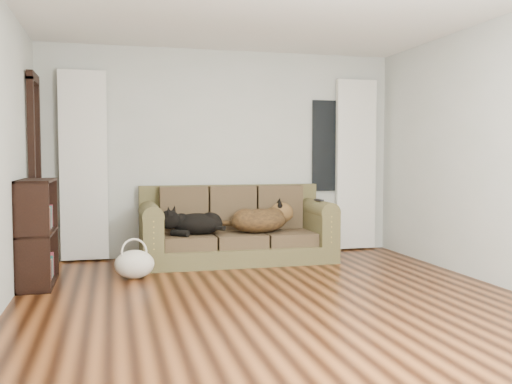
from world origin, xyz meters
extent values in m
plane|color=black|center=(0.00, 0.00, 0.00)|extent=(5.00, 5.00, 0.00)
cube|color=#B8BBB6|center=(0.00, 2.50, 1.30)|extent=(4.50, 0.04, 2.60)
cube|color=#B8BBB6|center=(2.25, 0.00, 1.30)|extent=(0.04, 5.00, 2.60)
cube|color=white|center=(-1.70, 2.42, 1.15)|extent=(0.55, 0.08, 2.25)
cube|color=white|center=(1.80, 2.42, 1.15)|extent=(0.55, 0.08, 2.25)
cube|color=black|center=(1.45, 2.47, 1.40)|extent=(0.50, 0.03, 1.20)
cube|color=black|center=(-2.20, 2.05, 1.05)|extent=(0.07, 0.60, 2.10)
cube|color=#403E25|center=(0.07, 1.97, 0.45)|extent=(2.27, 0.98, 0.93)
ellipsoid|color=black|center=(-0.45, 1.93, 0.48)|extent=(0.70, 0.58, 0.26)
ellipsoid|color=black|center=(0.36, 1.93, 0.49)|extent=(0.77, 0.58, 0.32)
cube|color=black|center=(1.06, 1.84, 0.73)|extent=(0.07, 0.20, 0.02)
ellipsoid|color=silver|center=(-1.16, 1.28, 0.16)|extent=(0.42, 0.34, 0.30)
cube|color=black|center=(-2.09, 1.21, 0.50)|extent=(0.33, 0.84, 1.04)
camera|label=1|loc=(-1.38, -4.67, 1.26)|focal=40.00mm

